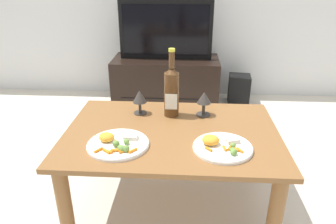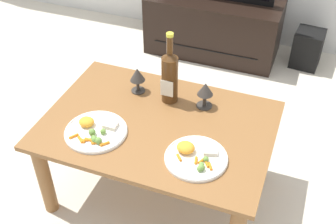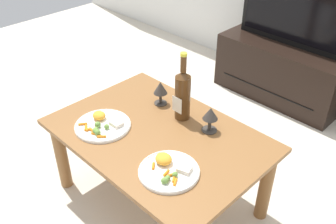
# 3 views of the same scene
# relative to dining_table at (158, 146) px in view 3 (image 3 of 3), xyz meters

# --- Properties ---
(ground_plane) EXTENTS (6.40, 6.40, 0.00)m
(ground_plane) POSITION_rel_dining_table_xyz_m (0.00, 0.00, -0.40)
(ground_plane) COLOR beige
(dining_table) EXTENTS (1.10, 0.76, 0.48)m
(dining_table) POSITION_rel_dining_table_xyz_m (0.00, 0.00, 0.00)
(dining_table) COLOR brown
(dining_table) RESTS_ON ground_plane
(tv_stand) EXTENTS (1.01, 0.48, 0.46)m
(tv_stand) POSITION_rel_dining_table_xyz_m (-0.13, 1.52, -0.17)
(tv_stand) COLOR black
(tv_stand) RESTS_ON ground_plane
(tv_screen) EXTENTS (0.86, 0.05, 0.54)m
(tv_screen) POSITION_rel_dining_table_xyz_m (-0.13, 1.52, 0.33)
(tv_screen) COLOR black
(tv_screen) RESTS_ON tv_stand
(wine_bottle) EXTENTS (0.08, 0.08, 0.38)m
(wine_bottle) POSITION_rel_dining_table_xyz_m (-0.01, 0.19, 0.24)
(wine_bottle) COLOR #4C2D14
(wine_bottle) RESTS_ON dining_table
(goblet_left) EXTENTS (0.08, 0.08, 0.14)m
(goblet_left) POSITION_rel_dining_table_xyz_m (-0.19, 0.20, 0.18)
(goblet_left) COLOR #38332D
(goblet_left) RESTS_ON dining_table
(goblet_right) EXTENTS (0.08, 0.08, 0.14)m
(goblet_right) POSITION_rel_dining_table_xyz_m (0.17, 0.20, 0.18)
(goblet_right) COLOR #38332D
(goblet_right) RESTS_ON dining_table
(dinner_plate_left) EXTENTS (0.29, 0.29, 0.05)m
(dinner_plate_left) POSITION_rel_dining_table_xyz_m (-0.25, -0.17, 0.10)
(dinner_plate_left) COLOR white
(dinner_plate_left) RESTS_ON dining_table
(dinner_plate_right) EXTENTS (0.28, 0.28, 0.06)m
(dinner_plate_right) POSITION_rel_dining_table_xyz_m (0.24, -0.16, 0.10)
(dinner_plate_right) COLOR white
(dinner_plate_right) RESTS_ON dining_table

